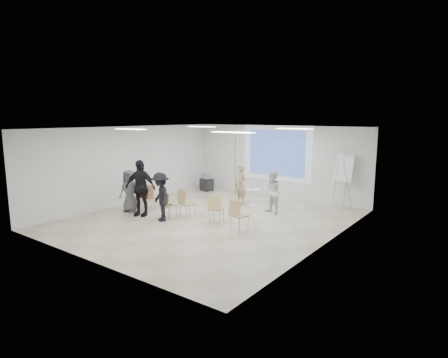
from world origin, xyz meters
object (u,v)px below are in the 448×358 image
Objects in this scene: chair_left_mid at (147,198)px; laptop at (170,204)px; audience_mid at (160,194)px; flipchart_easel at (344,168)px; chair_right_inner at (216,207)px; pedestal_table at (253,196)px; audience_outer at (129,188)px; chair_center at (186,201)px; chair_far_left at (151,195)px; player_left at (241,182)px; chair_left_inner at (167,203)px; audience_left at (140,184)px; player_right at (272,190)px; chair_right_far at (237,213)px; av_cart at (207,183)px.

laptop is at bearing 9.24° from chair_left_mid.
audience_mid is 0.90× the size of flipchart_easel.
chair_left_mid is at bearing 168.74° from chair_right_inner.
pedestal_table is 4.57m from audience_outer.
chair_center is at bearing -112.88° from flipchart_easel.
chair_far_left is at bearing -124.71° from flipchart_easel.
player_left is at bearing 98.20° from chair_center.
chair_left_inner is 0.95× the size of chair_right_inner.
pedestal_table is 3.94m from chair_left_mid.
audience_mid is at bearing -82.56° from chair_left_inner.
audience_left is 1.31× the size of audience_outer.
player_right reaches higher than chair_right_inner.
chair_far_left is 0.95× the size of chair_center.
audience_left is (0.17, -0.44, 0.58)m from chair_left_mid.
audience_left is at bearing -82.21° from chair_far_left.
audience_mid is (0.01, -0.41, 0.43)m from laptop.
flipchart_easel is (3.70, 4.56, 0.90)m from chair_center.
audience_outer is at bearing -137.59° from chair_left_mid.
player_right is at bearing 105.41° from chair_right_far.
chair_center is 0.59× the size of audience_outer.
player_right reaches higher than chair_left_inner.
laptop is (1.32, -0.38, -0.08)m from chair_far_left.
player_right is 1.75× the size of chair_right_far.
audience_left reaches higher than flipchart_easel.
chair_left_mid is at bearing -81.84° from chair_far_left.
chair_right_far is at bearing -33.77° from chair_right_inner.
chair_right_inner is (1.64, 0.50, 0.03)m from chair_left_inner.
chair_right_inner is at bearing 19.72° from chair_left_mid.
player_right is (1.66, -0.47, -0.04)m from player_left.
av_cart is at bearing 136.08° from chair_center.
player_right reaches higher than chair_right_far.
chair_right_far is (3.89, 0.01, 0.05)m from chair_left_mid.
pedestal_table is 0.72× the size of chair_right_far.
flipchart_easel is 2.54× the size of av_cart.
audience_mid is 6.72m from flipchart_easel.
audience_outer is (-3.10, -3.33, 0.46)m from pedestal_table.
chair_center is at bearing -107.06° from pedestal_table.
av_cart is (-2.79, 1.35, -0.51)m from player_left.
player_right is at bearing -0.06° from player_left.
audience_mid is at bearing -110.65° from pedestal_table.
audience_mid is (1.04, -0.06, -0.20)m from audience_left.
chair_far_left is 2.96m from chair_right_inner.
audience_left reaches higher than audience_outer.
chair_center is at bearing -16.91° from chair_far_left.
chair_right_far is (1.36, -3.00, 0.19)m from pedestal_table.
audience_outer is at bearing -140.39° from chair_far_left.
audience_mid reaches higher than av_cart.
audience_mid is (-1.63, -0.82, 0.35)m from chair_right_inner.
player_left is 1.86× the size of chair_far_left.
chair_far_left is 1.07× the size of chair_left_mid.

